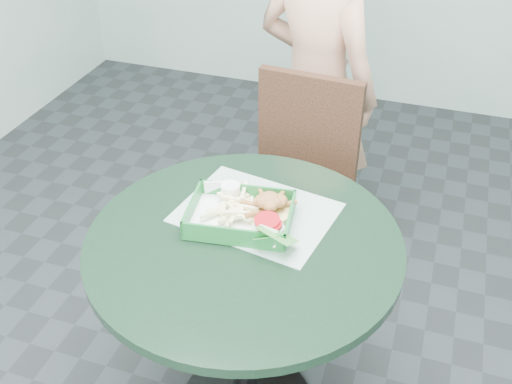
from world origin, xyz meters
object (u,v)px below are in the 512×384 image
(sauce_ramekin, at_px, (235,193))
(food_basket, at_px, (241,224))
(dining_chair, at_px, (300,182))
(cafe_table, at_px, (245,288))
(crab_sandwich, at_px, (270,213))
(diner_person, at_px, (315,89))

(sauce_ramekin, bearing_deg, food_basket, -61.93)
(dining_chair, bearing_deg, cafe_table, -85.13)
(food_basket, relative_size, crab_sandwich, 2.17)
(diner_person, xyz_separation_m, crab_sandwich, (0.09, -0.90, 0.05))
(cafe_table, height_order, food_basket, food_basket)
(dining_chair, relative_size, food_basket, 3.24)
(dining_chair, relative_size, sauce_ramekin, 16.25)
(dining_chair, distance_m, food_basket, 0.63)
(dining_chair, distance_m, crab_sandwich, 0.62)
(cafe_table, relative_size, dining_chair, 0.94)
(diner_person, relative_size, sauce_ramekin, 26.28)
(dining_chair, xyz_separation_m, diner_person, (-0.04, 0.35, 0.22))
(dining_chair, bearing_deg, sauce_ramekin, -94.28)
(cafe_table, relative_size, diner_person, 0.58)
(cafe_table, height_order, crab_sandwich, crab_sandwich)
(dining_chair, distance_m, sauce_ramekin, 0.57)
(sauce_ramekin, bearing_deg, diner_person, 87.55)
(cafe_table, distance_m, diner_person, 1.01)
(crab_sandwich, bearing_deg, dining_chair, 95.13)
(diner_person, relative_size, food_basket, 5.24)
(dining_chair, bearing_deg, diner_person, 100.86)
(crab_sandwich, bearing_deg, cafe_table, -115.23)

